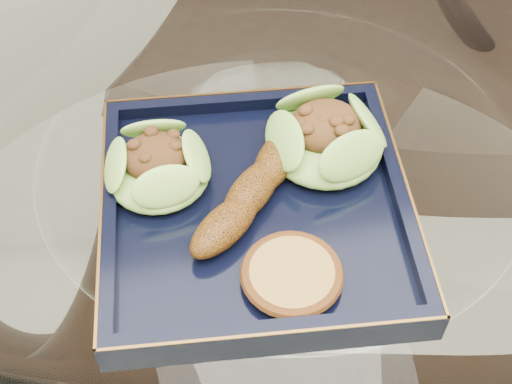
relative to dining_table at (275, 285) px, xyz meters
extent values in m
cylinder|color=white|center=(0.00, 0.00, 0.16)|extent=(1.10, 1.10, 0.01)
torus|color=black|center=(0.00, 0.00, 0.16)|extent=(1.13, 1.13, 0.02)
cylinder|color=black|center=(0.28, 0.28, -0.22)|extent=(0.04, 0.04, 0.75)
cylinder|color=black|center=(-0.28, 0.28, -0.22)|extent=(0.04, 0.04, 0.75)
cube|color=black|center=(0.22, 0.40, -0.12)|extent=(0.56, 0.56, 0.04)
cylinder|color=black|center=(-0.02, 0.30, -0.37)|extent=(0.03, 0.03, 0.46)
cylinder|color=black|center=(0.32, 0.16, -0.37)|extent=(0.03, 0.03, 0.46)
cylinder|color=black|center=(0.12, 0.64, -0.37)|extent=(0.03, 0.03, 0.46)
cylinder|color=black|center=(0.46, 0.50, -0.37)|extent=(0.03, 0.03, 0.46)
cube|color=black|center=(-0.03, -0.03, 0.17)|extent=(0.30, 0.30, 0.02)
ellipsoid|color=olive|center=(-0.11, 0.02, 0.20)|extent=(0.12, 0.12, 0.03)
ellipsoid|color=#56912A|center=(0.05, 0.02, 0.20)|extent=(0.13, 0.13, 0.04)
ellipsoid|color=#65370A|center=(-0.03, -0.02, 0.20)|extent=(0.13, 0.14, 0.03)
cylinder|color=#A77F37|center=(-0.02, -0.11, 0.19)|extent=(0.08, 0.08, 0.01)
camera|label=1|loc=(-0.11, -0.41, 0.68)|focal=50.00mm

